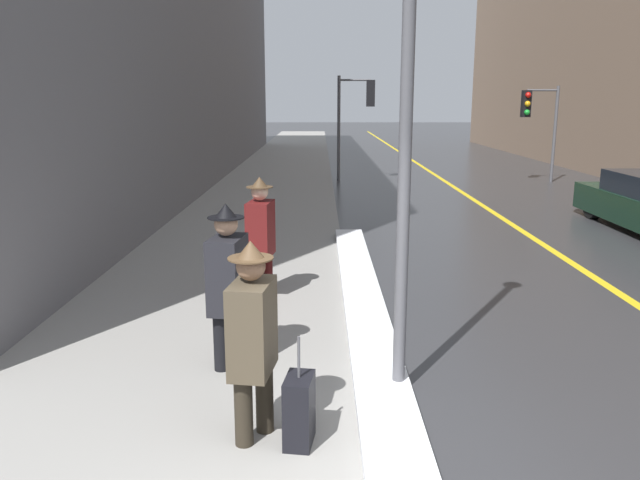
{
  "coord_description": "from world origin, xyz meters",
  "views": [
    {
      "loc": [
        -0.44,
        -3.78,
        2.79
      ],
      "look_at": [
        -0.4,
        4.0,
        1.05
      ],
      "focal_mm": 35.0,
      "sensor_mm": 36.0,
      "label": 1
    }
  ],
  "objects_px": {
    "rolling_suitcase": "(296,411)",
    "traffic_light_far": "(533,113)",
    "pedestrian_nearside": "(250,334)",
    "traffic_light_near": "(355,105)",
    "lamp_post": "(405,36)",
    "pedestrian_in_glasses": "(225,280)",
    "pedestrian_in_fedora": "(258,233)"
  },
  "relations": [
    {
      "from": "pedestrian_nearside",
      "to": "pedestrian_in_glasses",
      "type": "height_order",
      "value": "pedestrian_in_glasses"
    },
    {
      "from": "traffic_light_far",
      "to": "pedestrian_in_glasses",
      "type": "distance_m",
      "value": 17.69
    },
    {
      "from": "pedestrian_in_glasses",
      "to": "rolling_suitcase",
      "type": "bearing_deg",
      "value": 34.96
    },
    {
      "from": "lamp_post",
      "to": "pedestrian_in_glasses",
      "type": "xyz_separation_m",
      "value": [
        -1.73,
        0.6,
        -2.37
      ]
    },
    {
      "from": "lamp_post",
      "to": "traffic_light_near",
      "type": "relative_size",
      "value": 1.56
    },
    {
      "from": "traffic_light_far",
      "to": "pedestrian_in_glasses",
      "type": "xyz_separation_m",
      "value": [
        -8.39,
        -15.51,
        -1.4
      ]
    },
    {
      "from": "traffic_light_near",
      "to": "pedestrian_in_fedora",
      "type": "bearing_deg",
      "value": -94.77
    },
    {
      "from": "rolling_suitcase",
      "to": "traffic_light_far",
      "type": "bearing_deg",
      "value": 164.16
    },
    {
      "from": "traffic_light_far",
      "to": "pedestrian_in_fedora",
      "type": "height_order",
      "value": "traffic_light_far"
    },
    {
      "from": "rolling_suitcase",
      "to": "pedestrian_in_glasses",
      "type": "bearing_deg",
      "value": -145.04
    },
    {
      "from": "pedestrian_in_glasses",
      "to": "lamp_post",
      "type": "bearing_deg",
      "value": 78.93
    },
    {
      "from": "pedestrian_in_glasses",
      "to": "pedestrian_nearside",
      "type": "bearing_deg",
      "value": 23.96
    },
    {
      "from": "traffic_light_near",
      "to": "rolling_suitcase",
      "type": "bearing_deg",
      "value": -90.54
    },
    {
      "from": "traffic_light_near",
      "to": "pedestrian_in_glasses",
      "type": "relative_size",
      "value": 2.05
    },
    {
      "from": "traffic_light_near",
      "to": "pedestrian_in_fedora",
      "type": "height_order",
      "value": "traffic_light_near"
    },
    {
      "from": "traffic_light_near",
      "to": "traffic_light_far",
      "type": "relative_size",
      "value": 1.11
    },
    {
      "from": "lamp_post",
      "to": "rolling_suitcase",
      "type": "relative_size",
      "value": 5.98
    },
    {
      "from": "pedestrian_nearside",
      "to": "traffic_light_near",
      "type": "bearing_deg",
      "value": -178.06
    },
    {
      "from": "pedestrian_nearside",
      "to": "rolling_suitcase",
      "type": "bearing_deg",
      "value": 82.68
    },
    {
      "from": "pedestrian_nearside",
      "to": "pedestrian_in_fedora",
      "type": "xyz_separation_m",
      "value": [
        -0.3,
        3.86,
        0.03
      ]
    },
    {
      "from": "lamp_post",
      "to": "pedestrian_in_glasses",
      "type": "relative_size",
      "value": 3.2
    },
    {
      "from": "pedestrian_nearside",
      "to": "rolling_suitcase",
      "type": "xyz_separation_m",
      "value": [
        0.38,
        -0.1,
        -0.63
      ]
    },
    {
      "from": "lamp_post",
      "to": "pedestrian_in_glasses",
      "type": "bearing_deg",
      "value": 160.79
    },
    {
      "from": "lamp_post",
      "to": "traffic_light_near",
      "type": "distance_m",
      "value": 16.6
    },
    {
      "from": "pedestrian_in_fedora",
      "to": "pedestrian_nearside",
      "type": "bearing_deg",
      "value": 12.54
    },
    {
      "from": "traffic_light_near",
      "to": "traffic_light_far",
      "type": "height_order",
      "value": "traffic_light_near"
    },
    {
      "from": "pedestrian_nearside",
      "to": "pedestrian_in_fedora",
      "type": "bearing_deg",
      "value": -167.46
    },
    {
      "from": "traffic_light_far",
      "to": "rolling_suitcase",
      "type": "bearing_deg",
      "value": 60.67
    },
    {
      "from": "traffic_light_far",
      "to": "pedestrian_in_glasses",
      "type": "height_order",
      "value": "traffic_light_far"
    },
    {
      "from": "pedestrian_in_fedora",
      "to": "rolling_suitcase",
      "type": "relative_size",
      "value": 1.85
    },
    {
      "from": "traffic_light_near",
      "to": "pedestrian_nearside",
      "type": "xyz_separation_m",
      "value": [
        -1.9,
        -17.43,
        -1.7
      ]
    },
    {
      "from": "pedestrian_nearside",
      "to": "pedestrian_in_fedora",
      "type": "height_order",
      "value": "pedestrian_in_fedora"
    }
  ]
}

